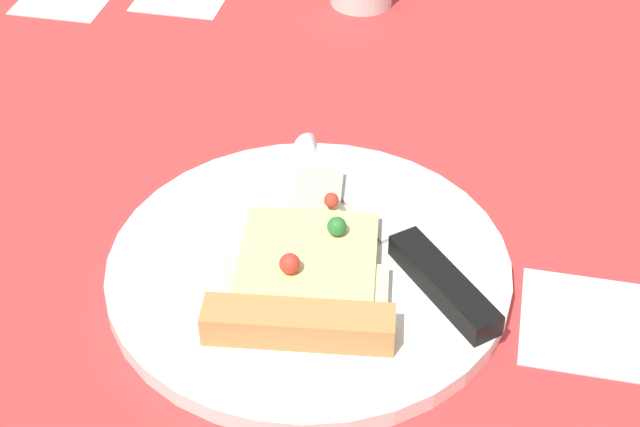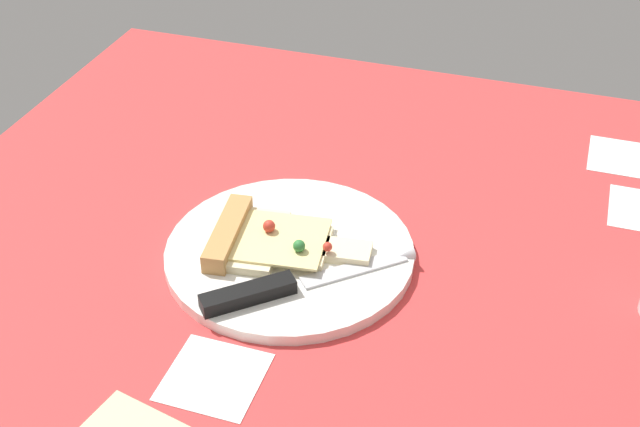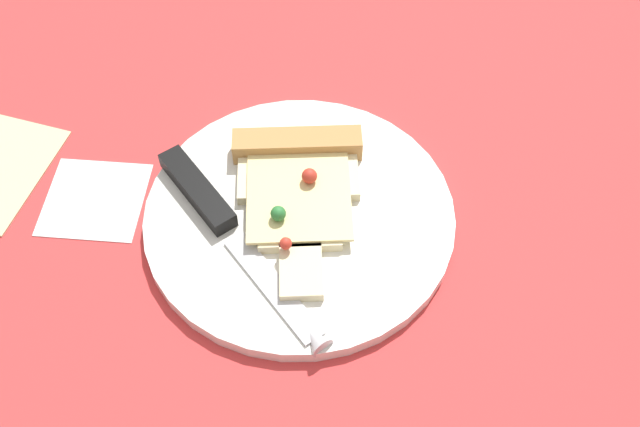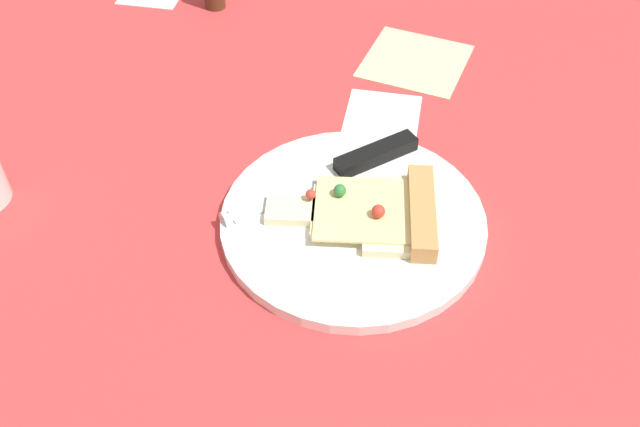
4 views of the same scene
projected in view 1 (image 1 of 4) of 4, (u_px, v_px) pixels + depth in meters
ground_plane at (406, 221)px, 72.95cm from camera, size 111.34×111.34×3.00cm
plate at (309, 268)px, 65.76cm from camera, size 27.71×27.71×1.34cm
pizza_slice at (305, 279)px, 62.84cm from camera, size 18.24×12.33×2.69cm
knife at (405, 245)px, 65.66cm from camera, size 19.41×17.43×2.45cm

